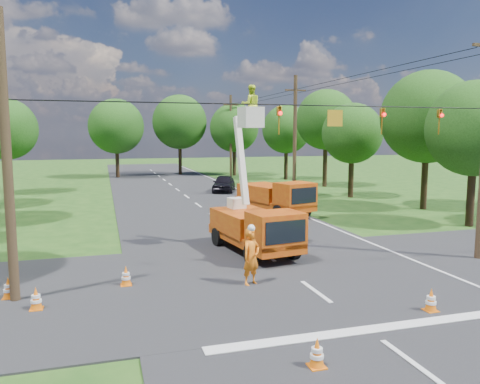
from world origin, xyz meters
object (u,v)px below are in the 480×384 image
object	(u,v)px
second_truck	(276,197)
traffic_cone_3	(126,276)
tree_far_b	(180,122)
tree_far_c	(234,128)
ground_worker	(251,257)
tree_right_d	(326,120)
distant_car	(224,183)
tree_right_b	(427,117)
tree_right_e	(286,129)
pole_right_mid	(295,136)
traffic_cone_4	(36,299)
traffic_cone_6	(266,206)
traffic_cone_2	(280,239)
traffic_cone_0	(317,353)
tree_far_a	(116,126)
tree_right_c	(352,134)
traffic_cone_5	(8,288)
tree_right_a	(475,129)
traffic_cone_1	(431,300)
pole_right_far	(231,135)
bucket_truck	(255,218)
tree_left_f	(6,129)
pole_left	(7,159)

from	to	relation	value
second_truck	traffic_cone_3	bearing A→B (deg)	-146.25
tree_far_b	tree_far_c	size ratio (longest dim) A/B	1.12
ground_worker	tree_right_d	world-z (taller)	tree_right_d
tree_right_d	tree_far_b	bearing A→B (deg)	123.25
distant_car	tree_right_b	distance (m)	18.46
tree_right_e	pole_right_mid	bearing A→B (deg)	-109.46
traffic_cone_4	traffic_cone_6	xyz separation A→B (m)	(12.68, 15.14, 0.00)
tree_right_b	ground_worker	bearing A→B (deg)	-143.15
tree_far_c	traffic_cone_2	bearing A→B (deg)	-102.44
traffic_cone_0	traffic_cone_3	size ratio (longest dim) A/B	1.00
traffic_cone_0	traffic_cone_3	bearing A→B (deg)	118.40
second_truck	traffic_cone_6	xyz separation A→B (m)	(-0.22, 1.34, -0.83)
pole_right_mid	tree_far_a	bearing A→B (deg)	120.41
tree_right_b	tree_right_d	bearing A→B (deg)	90.76
tree_far_c	tree_right_c	bearing A→B (deg)	-80.86
traffic_cone_4	tree_far_b	distance (m)	47.97
tree_right_b	traffic_cone_5	bearing A→B (deg)	-154.58
tree_right_b	tree_right_d	size ratio (longest dim) A/B	1.00
ground_worker	tree_right_e	bearing A→B (deg)	39.11
ground_worker	tree_right_a	bearing A→B (deg)	-3.87
second_truck	pole_right_mid	distance (m)	9.32
second_truck	ground_worker	distance (m)	14.64
traffic_cone_1	tree_far_b	size ratio (longest dim) A/B	0.07
traffic_cone_2	tree_right_c	distance (m)	19.49
traffic_cone_0	tree_right_b	size ratio (longest dim) A/B	0.07
tree_right_a	traffic_cone_1	bearing A→B (deg)	-136.21
traffic_cone_0	traffic_cone_6	xyz separation A→B (m)	(6.13, 20.71, 0.00)
distant_car	tree_right_b	xyz separation A→B (m)	(11.08, -13.64, 5.66)
traffic_cone_0	pole_right_far	distance (m)	48.07
tree_right_b	distant_car	bearing A→B (deg)	129.09
traffic_cone_3	tree_right_e	xyz separation A→B (m)	(19.85, 34.50, 5.45)
traffic_cone_5	tree_right_b	size ratio (longest dim) A/B	0.07
tree_right_d	traffic_cone_5	bearing A→B (deg)	-132.51
traffic_cone_2	pole_right_mid	world-z (taller)	pole_right_mid
pole_right_far	traffic_cone_0	bearing A→B (deg)	-102.91
traffic_cone_4	tree_right_d	xyz separation A→B (m)	(23.55, 28.06, 6.32)
traffic_cone_2	tree_far_b	xyz separation A→B (m)	(1.78, 40.55, 6.45)
traffic_cone_6	tree_right_c	xyz separation A→B (m)	(9.26, 4.92, 4.95)
bucket_truck	tree_left_f	distance (m)	30.39
tree_right_b	tree_far_a	size ratio (longest dim) A/B	1.02
traffic_cone_3	tree_far_c	world-z (taller)	tree_far_c
traffic_cone_3	tree_far_c	bearing A→B (deg)	69.46
second_truck	tree_right_d	bearing A→B (deg)	36.80
traffic_cone_4	pole_left	bearing A→B (deg)	125.42
traffic_cone_5	tree_right_a	bearing A→B (deg)	13.91
distant_car	tree_right_e	distance (m)	14.51
pole_right_mid	pole_right_far	bearing A→B (deg)	90.00
pole_right_far	tree_right_b	xyz separation A→B (m)	(6.50, -28.00, 1.33)
traffic_cone_6	tree_far_b	world-z (taller)	tree_far_b
traffic_cone_2	traffic_cone_3	size ratio (longest dim) A/B	1.00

